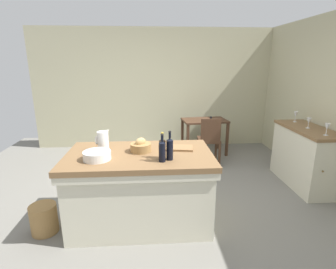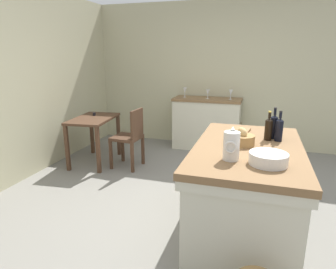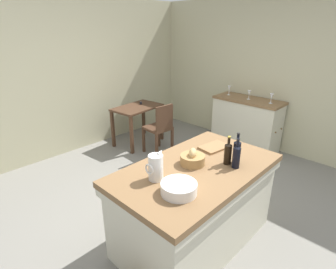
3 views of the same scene
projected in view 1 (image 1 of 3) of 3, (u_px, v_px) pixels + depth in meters
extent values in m
plane|color=slate|center=(161.00, 201.00, 3.64)|extent=(6.76, 6.76, 0.00)
cube|color=#B7B28E|center=(156.00, 89.00, 5.79)|extent=(5.32, 0.12, 2.60)
cube|color=brown|center=(139.00, 156.00, 2.96)|extent=(1.66, 0.97, 0.06)
cube|color=beige|center=(140.00, 162.00, 2.98)|extent=(1.64, 0.95, 0.08)
cube|color=beige|center=(141.00, 190.00, 3.08)|extent=(1.58, 0.89, 0.82)
cube|color=brown|center=(309.00, 129.00, 3.90)|extent=(0.52, 1.20, 0.04)
cube|color=beige|center=(305.00, 158.00, 4.03)|extent=(0.49, 1.17, 0.88)
sphere|color=brown|center=(323.00, 171.00, 3.43)|extent=(0.03, 0.03, 0.03)
cube|color=#472D1E|center=(205.00, 120.00, 5.38)|extent=(0.95, 0.65, 0.04)
cube|color=#472D1E|center=(188.00, 142.00, 5.18)|extent=(0.05, 0.05, 0.70)
cube|color=#472D1E|center=(227.00, 140.00, 5.31)|extent=(0.05, 0.05, 0.70)
cube|color=#472D1E|center=(182.00, 135.00, 5.64)|extent=(0.05, 0.05, 0.70)
cube|color=#472D1E|center=(219.00, 133.00, 5.78)|extent=(0.05, 0.05, 0.70)
cylinder|color=black|center=(211.00, 118.00, 5.44)|extent=(0.04, 0.04, 0.05)
cube|color=#472D1E|center=(209.00, 140.00, 4.89)|extent=(0.42, 0.42, 0.04)
cube|color=#472D1E|center=(211.00, 130.00, 4.65)|extent=(0.36, 0.05, 0.42)
cube|color=#472D1E|center=(216.00, 149.00, 5.13)|extent=(0.04, 0.04, 0.45)
cube|color=#472D1E|center=(198.00, 149.00, 5.13)|extent=(0.04, 0.04, 0.45)
cube|color=#472D1E|center=(219.00, 155.00, 4.78)|extent=(0.04, 0.04, 0.45)
cube|color=#472D1E|center=(200.00, 155.00, 4.78)|extent=(0.04, 0.04, 0.45)
cylinder|color=silver|center=(103.00, 141.00, 3.01)|extent=(0.13, 0.13, 0.23)
cone|color=silver|center=(107.00, 131.00, 2.98)|extent=(0.07, 0.04, 0.06)
torus|color=silver|center=(96.00, 140.00, 3.00)|extent=(0.02, 0.10, 0.10)
cylinder|color=silver|center=(97.00, 155.00, 2.75)|extent=(0.29, 0.29, 0.09)
cylinder|color=olive|center=(141.00, 147.00, 3.01)|extent=(0.24, 0.24, 0.10)
ellipsoid|color=tan|center=(141.00, 142.00, 2.99)|extent=(0.15, 0.13, 0.10)
cube|color=olive|center=(179.00, 148.00, 3.10)|extent=(0.35, 0.25, 0.02)
cylinder|color=black|center=(170.00, 150.00, 2.73)|extent=(0.07, 0.07, 0.21)
cone|color=black|center=(170.00, 139.00, 2.70)|extent=(0.07, 0.07, 0.03)
cylinder|color=black|center=(170.00, 135.00, 2.69)|extent=(0.03, 0.03, 0.08)
cylinder|color=black|center=(170.00, 132.00, 2.68)|extent=(0.03, 0.03, 0.01)
cylinder|color=black|center=(162.00, 149.00, 2.78)|extent=(0.07, 0.07, 0.20)
cone|color=black|center=(162.00, 140.00, 2.75)|extent=(0.07, 0.07, 0.02)
cylinder|color=black|center=(162.00, 136.00, 2.74)|extent=(0.03, 0.03, 0.07)
cylinder|color=#B29933|center=(162.00, 133.00, 2.73)|extent=(0.03, 0.03, 0.01)
cylinder|color=black|center=(162.00, 152.00, 2.68)|extent=(0.07, 0.07, 0.20)
cone|color=black|center=(162.00, 142.00, 2.65)|extent=(0.07, 0.07, 0.02)
cylinder|color=black|center=(162.00, 137.00, 2.64)|extent=(0.03, 0.03, 0.07)
cylinder|color=black|center=(162.00, 135.00, 2.63)|extent=(0.03, 0.03, 0.01)
cylinder|color=white|center=(326.00, 135.00, 3.51)|extent=(0.06, 0.06, 0.00)
cylinder|color=white|center=(326.00, 133.00, 3.50)|extent=(0.01, 0.01, 0.07)
cone|color=white|center=(327.00, 127.00, 3.48)|extent=(0.07, 0.07, 0.10)
cylinder|color=white|center=(308.00, 128.00, 3.89)|extent=(0.06, 0.06, 0.00)
cylinder|color=white|center=(308.00, 126.00, 3.88)|extent=(0.01, 0.01, 0.06)
cone|color=white|center=(309.00, 121.00, 3.86)|extent=(0.07, 0.07, 0.09)
cylinder|color=white|center=(295.00, 122.00, 4.30)|extent=(0.06, 0.06, 0.00)
cylinder|color=white|center=(295.00, 119.00, 4.29)|extent=(0.01, 0.01, 0.07)
cone|color=white|center=(296.00, 114.00, 4.27)|extent=(0.07, 0.07, 0.10)
cylinder|color=olive|center=(44.00, 219.00, 2.93)|extent=(0.29, 0.29, 0.33)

